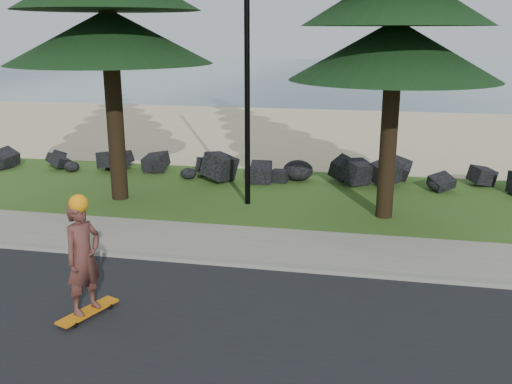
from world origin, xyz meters
TOP-DOWN VIEW (x-y plane):
  - ground at (0.00, 0.00)m, footprint 160.00×160.00m
  - road at (0.00, -4.50)m, footprint 160.00×7.00m
  - kerb at (0.00, -0.90)m, footprint 160.00×0.20m
  - sidewalk at (0.00, 0.20)m, footprint 160.00×2.00m
  - beach_sand at (0.00, 14.50)m, footprint 160.00×15.00m
  - ocean at (0.00, 51.00)m, footprint 160.00×58.00m
  - seawall_boulders at (0.00, 5.60)m, footprint 60.00×2.40m
  - lamp_post at (0.00, 3.20)m, footprint 0.25×0.14m
  - skateboarder at (-1.18, -3.35)m, footprint 0.64×1.11m

SIDE VIEW (x-z plane):
  - ground at x=0.00m, z-range 0.00..0.00m
  - seawall_boulders at x=0.00m, z-range -0.55..0.55m
  - ocean at x=0.00m, z-range 0.00..0.01m
  - beach_sand at x=0.00m, z-range 0.00..0.01m
  - road at x=0.00m, z-range 0.00..0.02m
  - sidewalk at x=0.00m, z-range 0.00..0.08m
  - kerb at x=0.00m, z-range 0.00..0.10m
  - skateboarder at x=-1.18m, z-range 0.01..2.02m
  - lamp_post at x=0.00m, z-range 0.06..8.20m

